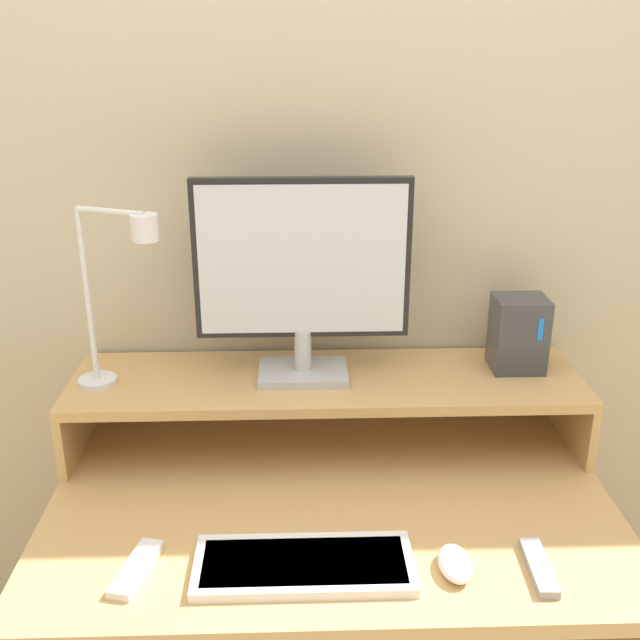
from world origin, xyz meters
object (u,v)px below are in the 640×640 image
(router_dock, at_px, (518,334))
(mouse, at_px, (455,564))
(keyboard, at_px, (304,565))
(desk_lamp, at_px, (118,283))
(remote_control, at_px, (136,569))
(remote_secondary, at_px, (539,567))
(monitor, at_px, (302,273))

(router_dock, relative_size, mouse, 1.68)
(keyboard, bearing_deg, mouse, -2.76)
(desk_lamp, xyz_separation_m, remote_control, (0.08, -0.38, -0.38))
(desk_lamp, height_order, mouse, desk_lamp)
(desk_lamp, height_order, router_dock, desk_lamp)
(keyboard, height_order, remote_control, keyboard)
(router_dock, relative_size, remote_control, 1.11)
(remote_secondary, bearing_deg, mouse, 178.17)
(router_dock, bearing_deg, remote_secondary, -99.20)
(desk_lamp, bearing_deg, remote_secondary, -27.70)
(router_dock, height_order, keyboard, router_dock)
(router_dock, xyz_separation_m, remote_secondary, (-0.08, -0.47, -0.23))
(desk_lamp, bearing_deg, router_dock, 5.24)
(monitor, xyz_separation_m, desk_lamp, (-0.36, -0.05, -0.00))
(mouse, bearing_deg, monitor, 119.46)
(monitor, relative_size, router_dock, 2.70)
(monitor, bearing_deg, keyboard, -90.68)
(router_dock, bearing_deg, remote_control, -149.02)
(mouse, xyz_separation_m, remote_control, (-0.54, 0.01, -0.01))
(desk_lamp, relative_size, mouse, 3.90)
(router_dock, xyz_separation_m, remote_control, (-0.76, -0.45, -0.23))
(mouse, bearing_deg, remote_secondary, -1.83)
(monitor, xyz_separation_m, router_dock, (0.47, 0.03, -0.15))
(router_dock, height_order, remote_control, router_dock)
(router_dock, distance_m, mouse, 0.56)
(monitor, height_order, mouse, monitor)
(monitor, distance_m, keyboard, 0.58)
(remote_control, distance_m, remote_secondary, 0.68)
(desk_lamp, relative_size, remote_control, 2.58)
(mouse, distance_m, remote_secondary, 0.14)
(mouse, bearing_deg, keyboard, 177.24)
(keyboard, distance_m, remote_secondary, 0.40)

